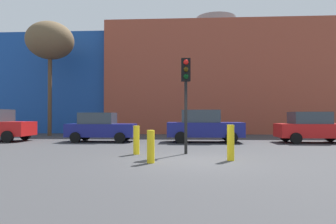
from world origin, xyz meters
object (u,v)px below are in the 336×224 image
parked_car_1 (101,127)px  parked_car_2 (204,126)px  bare_tree_0 (50,41)px  bollard_yellow_1 (231,143)px  traffic_light_island (186,83)px  bollard_yellow_2 (136,140)px  parked_car_3 (313,127)px  bollard_yellow_0 (151,147)px

parked_car_1 → parked_car_2: size_ratio=0.92×
bare_tree_0 → bollard_yellow_1: 18.08m
parked_car_2 → bare_tree_0: bare_tree_0 is taller
bollard_yellow_1 → traffic_light_island: bearing=131.3°
bollard_yellow_2 → bollard_yellow_1: bearing=-23.2°
bollard_yellow_2 → parked_car_1: bearing=118.1°
parked_car_3 → bollard_yellow_1: size_ratio=3.32×
parked_car_3 → bollard_yellow_1: (-5.52, -7.10, -0.26)m
traffic_light_island → bare_tree_0: size_ratio=0.44×
bare_tree_0 → bollard_yellow_1: bearing=-45.9°
bare_tree_0 → bollard_yellow_2: 15.03m
parked_car_3 → traffic_light_island: 9.05m
parked_car_1 → bollard_yellow_0: bearing=-63.9°
parked_car_2 → parked_car_3: size_ratio=1.07×
bare_tree_0 → parked_car_3: bearing=-16.2°
traffic_light_island → bare_tree_0: bare_tree_0 is taller
bollard_yellow_0 → bollard_yellow_1: bollard_yellow_1 is taller
bare_tree_0 → bollard_yellow_0: (9.14, -12.79, -6.60)m
parked_car_2 → bollard_yellow_2: 6.36m
parked_car_2 → traffic_light_island: size_ratio=1.12×
parked_car_2 → bollard_yellow_1: 7.12m
parked_car_2 → traffic_light_island: 5.80m
bollard_yellow_0 → bare_tree_0: bearing=125.6°
traffic_light_island → bollard_yellow_0: bearing=-28.0°
parked_car_1 → bollard_yellow_2: 6.40m
parked_car_2 → bollard_yellow_0: bearing=-105.1°
parked_car_2 → bollard_yellow_2: (-2.92, -5.65, -0.35)m
bollard_yellow_1 → parked_car_2: bearing=93.9°
parked_car_3 → bare_tree_0: (-17.25, 5.00, 6.27)m
parked_car_2 → bollard_yellow_0: 8.07m
parked_car_3 → bollard_yellow_0: size_ratio=3.81×
parked_car_2 → bollard_yellow_1: bearing=-86.1°
parked_car_1 → parked_car_3: parked_car_3 is taller
parked_car_1 → bollard_yellow_0: size_ratio=3.73×
parked_car_3 → traffic_light_island: bearing=-142.4°
parked_car_2 → parked_car_3: 6.00m
traffic_light_island → bare_tree_0: bearing=-138.6°
traffic_light_island → bollard_yellow_1: 3.13m
parked_car_1 → bollard_yellow_1: bearing=-47.9°
parked_car_3 → parked_car_1: bearing=180.0°
parked_car_2 → parked_car_3: bearing=-0.0°
bollard_yellow_2 → parked_car_3: bearing=32.3°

